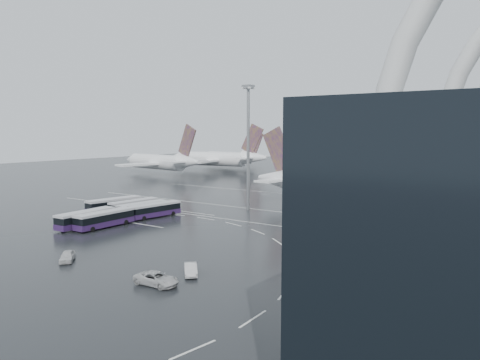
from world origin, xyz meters
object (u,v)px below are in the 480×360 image
Objects in this scene: bus_row_near_b at (134,206)px; bus_row_far_b at (86,218)px; airliner_gate_c at (461,164)px; airliner_main at (357,190)px; floodlight_mast at (248,132)px; van_curve_c at (191,269)px; gse_cart_belly_c at (317,207)px; jet_remote_mid at (218,159)px; bus_row_near_c at (143,209)px; gse_cart_belly_d at (416,211)px; gse_cart_belly_a at (370,210)px; jet_remote_far at (233,158)px; airliner_gate_b at (407,170)px; van_curve_b at (67,256)px; gse_cart_belly_b at (388,209)px; gse_cart_belly_e at (383,206)px; bus_row_near_a at (114,205)px; bus_row_near_d at (155,210)px; jet_remote_west at (161,162)px; bus_row_far_c at (105,219)px.

bus_row_far_b is at bearing -161.80° from bus_row_near_b.
airliner_main is at bearing -97.77° from airliner_gate_c.
floodlight_mast is at bearing -40.83° from bus_row_near_b.
gse_cart_belly_c is at bearing 56.05° from van_curve_c.
bus_row_near_c is at bearing 109.34° from jet_remote_mid.
gse_cart_belly_c reaches higher than gse_cart_belly_d.
airliner_gate_c is at bearing 90.21° from gse_cart_belly_a.
jet_remote_far is 137.58m from bus_row_near_c.
airliner_main is at bearing 19.91° from gse_cart_belly_c.
van_curve_b is at bearing -99.34° from airliner_gate_b.
airliner_gate_b is 27.11× the size of gse_cart_belly_b.
gse_cart_belly_c is at bearing -101.91° from airliner_gate_c.
airliner_gate_c is 25.58× the size of gse_cart_belly_e.
floodlight_mast reaches higher than bus_row_near_a.
airliner_gate_c is at bearing 37.10° from van_curve_b.
airliner_main is at bearing -88.38° from airliner_gate_b.
airliner_main is 1.06× the size of airliner_gate_b.
gse_cart_belly_a is (3.12, 0.13, -4.30)m from airliner_main.
bus_row_near_d is at bearing -109.92° from airliner_gate_c.
airliner_main is 26.27× the size of gse_cart_belly_a.
van_curve_b is at bearing -144.83° from bus_row_near_c.
airliner_main is 10.12m from gse_cart_belly_c.
gse_cart_belly_a is (101.51, -36.93, -4.86)m from jet_remote_west.
bus_row_near_d is (66.58, -121.32, -3.30)m from jet_remote_far.
bus_row_near_a is 58.26m from gse_cart_belly_a.
jet_remote_mid reaches higher than gse_cart_belly_b.
bus_row_far_b reaches higher than gse_cart_belly_c.
gse_cart_belly_b reaches higher than gse_cart_belly_d.
bus_row_far_c is 5.55× the size of gse_cart_belly_c.
jet_remote_mid is 25.96× the size of gse_cart_belly_e.
airliner_main reaches higher than van_curve_b.
jet_remote_far is at bearing 141.78° from airliner_main.
jet_remote_west is 3.94× the size of bus_row_near_d.
bus_row_near_d is 27.60m from floodlight_mast.
jet_remote_mid is at bearing -159.40° from airliner_gate_c.
jet_remote_mid is at bearing 116.34° from jet_remote_far.
bus_row_near_a is 34.75m from floodlight_mast.
bus_row_near_d is (3.08, 0.68, 0.00)m from bus_row_near_c.
van_curve_b is 74.34m from gse_cart_belly_d.
jet_remote_far is 138.43m from bus_row_near_d.
van_curve_b is at bearing 137.27° from jet_remote_west.
bus_row_near_d is 53.76m from gse_cart_belly_e.
airliner_main is at bearing 31.70° from floodlight_mast.
gse_cart_belly_b is (38.83, 49.30, -1.16)m from bus_row_far_c.
gse_cart_belly_c is (-14.64, -6.98, 0.08)m from gse_cart_belly_b.
gse_cart_belly_e is (36.17, 39.76, -1.11)m from bus_row_near_d.
jet_remote_west is (-98.39, 37.06, 0.56)m from airliner_main.
floodlight_mast reaches higher than bus_row_near_c.
airliner_main reaches higher than gse_cart_belly_b.
bus_row_near_d reaches higher than gse_cart_belly_c.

